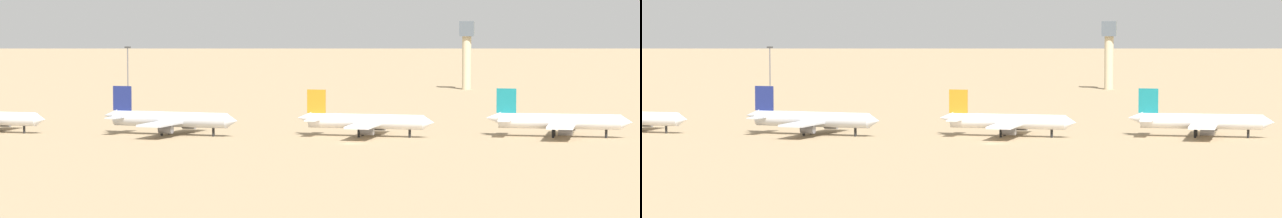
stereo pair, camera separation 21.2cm
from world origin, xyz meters
The scene contains 6 objects.
ground centered at (0.00, 0.00, 0.00)m, with size 4000.00×4000.00×0.00m, color #9E8460.
parked_jet_navy_3 centered at (-45.59, 16.12, 3.77)m, with size 34.68×29.65×11.51m.
parked_jet_orange_4 centered at (1.04, 18.22, 3.59)m, with size 33.21×28.14×10.97m.
parked_jet_teal_5 centered at (46.25, 22.81, 3.71)m, with size 34.30×28.93×11.33m.
control_tower centered at (17.27, 210.76, 14.67)m, with size 5.20×5.20×24.32m.
light_pole_west centered at (-80.26, 110.90, 10.25)m, with size 1.80×0.50×18.03m.
Camera 2 is at (39.82, -350.47, 33.05)m, focal length 88.60 mm.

